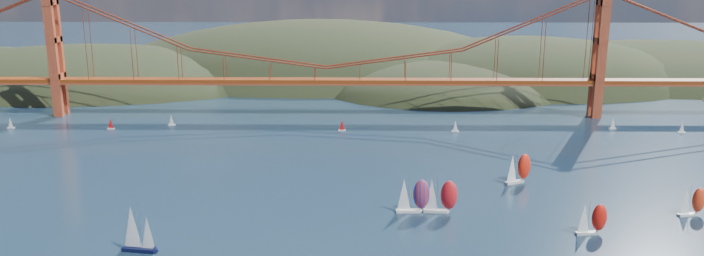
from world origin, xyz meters
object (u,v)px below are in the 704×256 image
racer_0 (440,195)px  racer_3 (518,168)px  racer_2 (692,201)px  racer_1 (591,218)px  sloop_navy (137,230)px  racer_rwb (412,195)px

racer_0 → racer_3: racer_0 is taller
racer_2 → racer_0: bearing=166.5°
racer_2 → racer_3: racer_3 is taller
racer_1 → racer_3: 42.11m
sloop_navy → racer_3: size_ratio=1.23×
racer_1 → racer_rwb: size_ratio=0.85×
racer_0 → racer_1: bearing=-15.4°
racer_2 → racer_3: (-42.42, 27.38, 0.70)m
racer_3 → racer_0: bearing=-162.9°
racer_1 → sloop_navy: bearing=178.2°
racer_0 → racer_2: size_ratio=1.19×
racer_2 → racer_rwb: (-77.86, 1.53, 0.88)m
sloop_navy → racer_0: 81.82m
racer_0 → racer_2: bearing=5.0°
racer_0 → racer_1: (37.76, -14.96, -0.71)m
sloop_navy → racer_rwb: size_ratio=1.18×
sloop_navy → racer_3: bearing=35.2°
racer_3 → racer_rwb: racer_rwb is taller
racer_rwb → racer_2: bearing=-4.1°
sloop_navy → racer_0: size_ratio=1.20×
racer_0 → racer_rwb: (-7.75, 0.07, 0.06)m
racer_2 → racer_3: bearing=134.8°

